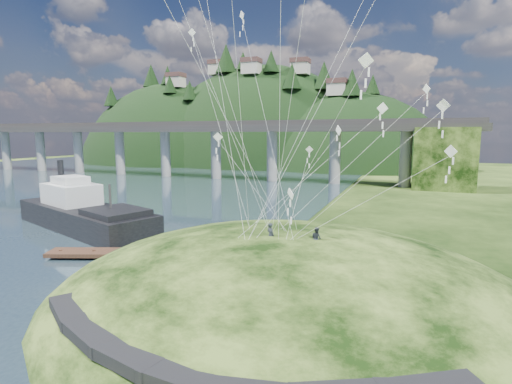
% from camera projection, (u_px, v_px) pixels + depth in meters
% --- Properties ---
extents(ground, '(320.00, 320.00, 0.00)m').
position_uv_depth(ground, '(175.00, 295.00, 29.03)').
color(ground, black).
rests_on(ground, ground).
extents(grass_hill, '(36.00, 32.00, 13.00)m').
position_uv_depth(grass_hill, '(288.00, 321.00, 28.23)').
color(grass_hill, black).
rests_on(grass_hill, ground).
extents(footpath, '(22.29, 5.84, 0.83)m').
position_uv_depth(footpath, '(199.00, 359.00, 17.07)').
color(footpath, black).
rests_on(footpath, ground).
extents(bridge, '(160.00, 11.00, 15.00)m').
position_uv_depth(bridge, '(235.00, 142.00, 101.74)').
color(bridge, '#2D2B2B').
rests_on(bridge, ground).
extents(far_ridge, '(153.00, 70.00, 94.50)m').
position_uv_depth(far_ridge, '(250.00, 182.00, 158.41)').
color(far_ridge, black).
rests_on(far_ridge, ground).
extents(work_barge, '(24.42, 14.17, 8.27)m').
position_uv_depth(work_barge, '(83.00, 212.00, 49.24)').
color(work_barge, black).
rests_on(work_barge, ground).
extents(wooden_dock, '(14.73, 7.34, 1.06)m').
position_uv_depth(wooden_dock, '(127.00, 253.00, 37.79)').
color(wooden_dock, '#382117').
rests_on(wooden_dock, ground).
extents(kite_flyers, '(3.84, 1.18, 1.70)m').
position_uv_depth(kite_flyers, '(298.00, 225.00, 25.93)').
color(kite_flyers, '#282D36').
rests_on(kite_flyers, ground).
extents(kite_swarm, '(21.00, 17.36, 21.51)m').
position_uv_depth(kite_swarm, '(291.00, 33.00, 26.68)').
color(kite_swarm, white).
rests_on(kite_swarm, ground).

